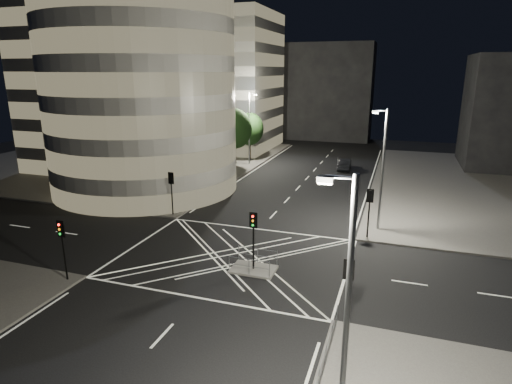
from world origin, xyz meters
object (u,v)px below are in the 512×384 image
(street_lamp_right_near, at_px, (345,313))
(sedan, at_px, (344,164))
(central_island, at_px, (254,269))
(traffic_signal_fl, at_px, (171,185))
(street_lamp_right_far, at_px, (382,166))
(traffic_signal_fr, at_px, (369,204))
(traffic_signal_nl, at_px, (62,239))
(traffic_signal_island, at_px, (253,230))
(traffic_signal_nr, at_px, (348,282))
(street_lamp_left_far, at_px, (250,126))
(street_lamp_left_near, at_px, (190,147))

(street_lamp_right_near, relative_size, sedan, 2.13)
(central_island, height_order, traffic_signal_fl, traffic_signal_fl)
(sedan, bearing_deg, street_lamp_right_far, 100.78)
(street_lamp_right_near, bearing_deg, street_lamp_right_far, 90.00)
(traffic_signal_fr, distance_m, street_lamp_right_far, 3.48)
(central_island, relative_size, street_lamp_right_near, 0.30)
(central_island, relative_size, traffic_signal_nl, 0.75)
(traffic_signal_fl, xyz_separation_m, traffic_signal_fr, (17.60, 0.00, 0.00))
(traffic_signal_nl, bearing_deg, street_lamp_right_near, -21.55)
(traffic_signal_fr, relative_size, traffic_signal_island, 1.00)
(central_island, height_order, traffic_signal_island, traffic_signal_island)
(traffic_signal_nr, xyz_separation_m, traffic_signal_island, (-6.80, 5.30, 0.00))
(central_island, relative_size, traffic_signal_nr, 0.75)
(traffic_signal_fr, distance_m, traffic_signal_nr, 13.60)
(traffic_signal_fr, height_order, street_lamp_right_far, street_lamp_right_far)
(central_island, distance_m, street_lamp_left_far, 33.95)
(traffic_signal_fr, height_order, traffic_signal_nr, same)
(traffic_signal_fr, distance_m, street_lamp_right_near, 20.97)
(street_lamp_left_far, height_order, street_lamp_right_near, same)
(traffic_signal_fl, relative_size, traffic_signal_nr, 1.00)
(central_island, height_order, traffic_signal_nl, traffic_signal_nl)
(traffic_signal_island, distance_m, sedan, 33.04)
(central_island, bearing_deg, traffic_signal_fr, 50.67)
(street_lamp_left_far, bearing_deg, street_lamp_right_near, -66.79)
(traffic_signal_fl, distance_m, sedan, 27.72)
(central_island, distance_m, traffic_signal_nl, 12.36)
(street_lamp_left_far, relative_size, street_lamp_right_far, 1.00)
(traffic_signal_island, relative_size, street_lamp_right_near, 0.40)
(street_lamp_right_far, bearing_deg, traffic_signal_nr, -92.30)
(traffic_signal_nl, distance_m, traffic_signal_island, 12.03)
(traffic_signal_island, distance_m, street_lamp_right_far, 13.13)
(street_lamp_right_far, bearing_deg, sedan, 104.22)
(traffic_signal_fr, bearing_deg, sedan, 101.58)
(traffic_signal_nl, relative_size, traffic_signal_fr, 1.00)
(traffic_signal_fl, relative_size, traffic_signal_fr, 1.00)
(central_island, distance_m, sedan, 32.98)
(street_lamp_right_near, height_order, sedan, street_lamp_right_near)
(traffic_signal_fl, xyz_separation_m, sedan, (12.55, 24.63, -2.14))
(traffic_signal_fl, height_order, sedan, traffic_signal_fl)
(central_island, xyz_separation_m, street_lamp_left_near, (-11.44, 13.50, 5.47))
(traffic_signal_nl, relative_size, traffic_signal_nr, 1.00)
(traffic_signal_fl, bearing_deg, street_lamp_right_far, 6.88)
(central_island, distance_m, traffic_signal_island, 2.84)
(traffic_signal_fl, bearing_deg, traffic_signal_island, -37.54)
(traffic_signal_island, xyz_separation_m, street_lamp_right_far, (7.44, 10.50, 2.63))
(traffic_signal_fl, relative_size, street_lamp_right_far, 0.40)
(central_island, height_order, sedan, sedan)
(central_island, xyz_separation_m, traffic_signal_nl, (-10.80, -5.30, 2.84))
(street_lamp_left_near, relative_size, street_lamp_left_far, 1.00)
(street_lamp_right_near, distance_m, sedan, 46.03)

